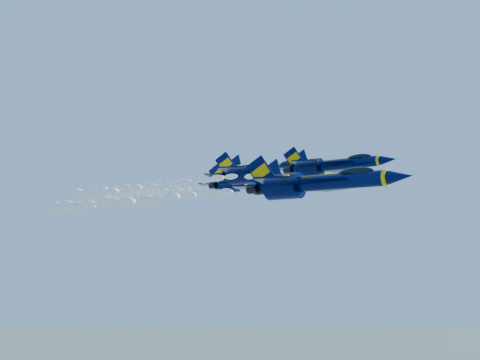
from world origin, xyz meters
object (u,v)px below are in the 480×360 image
Objects in this scene: jet_lead at (314,183)px; jet_second at (331,165)px; jet_third at (263,172)px; jet_fourth at (251,181)px.

jet_second is at bearing 108.25° from jet_lead.
jet_lead is 26.89m from jet_third.
jet_lead is at bearing -43.31° from jet_fourth.
jet_second is 0.77× the size of jet_fourth.
jet_fourth is (-6.80, 6.06, -0.41)m from jet_third.
jet_third is at bearing 153.76° from jet_second.
jet_third is (-19.06, 18.31, 4.92)m from jet_lead.
jet_second reaches higher than jet_lead.
jet_third is 1.02× the size of jet_fourth.
jet_lead is 0.95× the size of jet_fourth.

